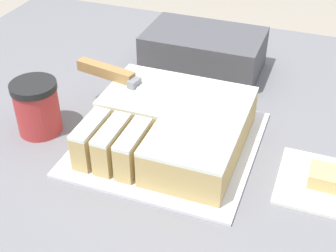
{
  "coord_description": "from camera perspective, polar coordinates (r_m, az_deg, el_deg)",
  "views": [
    {
      "loc": [
        0.22,
        -0.71,
        1.45
      ],
      "look_at": [
        -0.02,
        -0.05,
        0.95
      ],
      "focal_mm": 50.0,
      "sensor_mm": 36.0,
      "label": 1
    }
  ],
  "objects": [
    {
      "name": "cake",
      "position": [
        0.86,
        0.42,
        0.11
      ],
      "size": [
        0.27,
        0.27,
        0.07
      ],
      "color": "tan",
      "rests_on": "cake_board"
    },
    {
      "name": "brownie",
      "position": [
        0.82,
        18.53,
        -5.88
      ],
      "size": [
        0.05,
        0.05,
        0.03
      ],
      "color": "tan",
      "rests_on": "paper_napkin"
    },
    {
      "name": "coffee_cup",
      "position": [
        0.92,
        -15.67,
        2.22
      ],
      "size": [
        0.09,
        0.09,
        0.11
      ],
      "color": "#B23333",
      "rests_on": "countertop"
    },
    {
      "name": "knife",
      "position": [
        0.92,
        -5.62,
        5.95
      ],
      "size": [
        0.34,
        0.09,
        0.02
      ],
      "rotation": [
        0.0,
        0.0,
        -0.18
      ],
      "color": "silver",
      "rests_on": "cake"
    },
    {
      "name": "storage_box",
      "position": [
        1.11,
        4.37,
        9.04
      ],
      "size": [
        0.27,
        0.17,
        0.09
      ],
      "color": "#47474C",
      "rests_on": "countertop"
    },
    {
      "name": "paper_napkin",
      "position": [
        0.83,
        18.33,
        -6.71
      ],
      "size": [
        0.15,
        0.15,
        0.01
      ],
      "color": "white",
      "rests_on": "countertop"
    },
    {
      "name": "cake_board",
      "position": [
        0.88,
        0.0,
        -2.07
      ],
      "size": [
        0.32,
        0.32,
        0.01
      ],
      "color": "silver",
      "rests_on": "countertop"
    }
  ]
}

